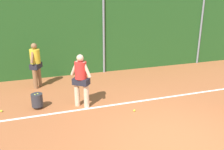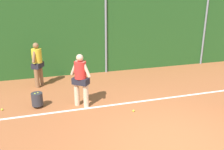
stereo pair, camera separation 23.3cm
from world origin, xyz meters
name	(u,v)px [view 2 (the right image)]	position (x,y,z in m)	size (l,w,h in m)	color
ground_plane	(141,110)	(0.00, 1.83, 0.00)	(28.45, 28.45, 0.00)	#A85B33
hedge_fence_backdrop	(105,34)	(0.00, 6.23, 1.79)	(18.49, 0.25, 3.58)	#23511E
fence_post_center	(106,31)	(0.00, 6.05, 1.97)	(0.10, 0.10, 3.95)	gray
fence_post_right	(205,27)	(5.33, 6.05, 1.97)	(0.10, 0.10, 3.95)	gray
court_baseline_paint	(134,102)	(0.00, 2.43, 0.00)	(13.51, 0.10, 0.01)	white
player_midcourt	(81,78)	(-1.77, 2.67, 0.99)	(0.60, 0.56, 1.75)	beige
player_backcourt_far	(37,62)	(-3.09, 5.00, 1.00)	(0.50, 0.68, 1.78)	#8C603D
ball_hopper	(37,99)	(-3.17, 2.97, 0.29)	(0.36, 0.36, 0.51)	#2D2D33
tennis_ball_1	(134,111)	(-0.29, 1.77, 0.03)	(0.07, 0.07, 0.07)	#CCDB33
tennis_ball_3	(2,110)	(-4.26, 3.06, 0.03)	(0.07, 0.07, 0.07)	#CCDB33
tennis_ball_4	(78,89)	(-1.67, 4.14, 0.03)	(0.07, 0.07, 0.07)	#CCDB33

